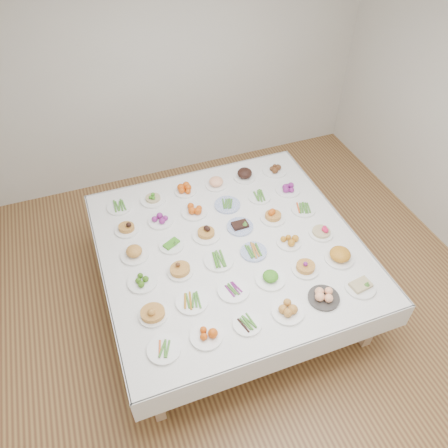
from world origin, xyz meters
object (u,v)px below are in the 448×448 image
object	(u,v)px
display_table	(229,249)
dish_0	(164,349)
dish_18	(134,251)
dish_35	(275,168)

from	to	relation	value
display_table	dish_0	xyz separation A→B (m)	(-0.86, -0.86, 0.08)
dish_18	display_table	bearing A→B (deg)	-10.90
display_table	dish_0	bearing A→B (deg)	-135.04
dish_0	dish_35	bearing A→B (deg)	44.87
display_table	dish_18	xyz separation A→B (m)	(-0.87, 0.17, 0.13)
display_table	dish_35	xyz separation A→B (m)	(0.88, 0.87, 0.11)
display_table	dish_35	bearing A→B (deg)	44.77
dish_0	dish_35	distance (m)	2.46
dish_0	dish_18	bearing A→B (deg)	90.21
dish_35	dish_0	bearing A→B (deg)	-135.13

